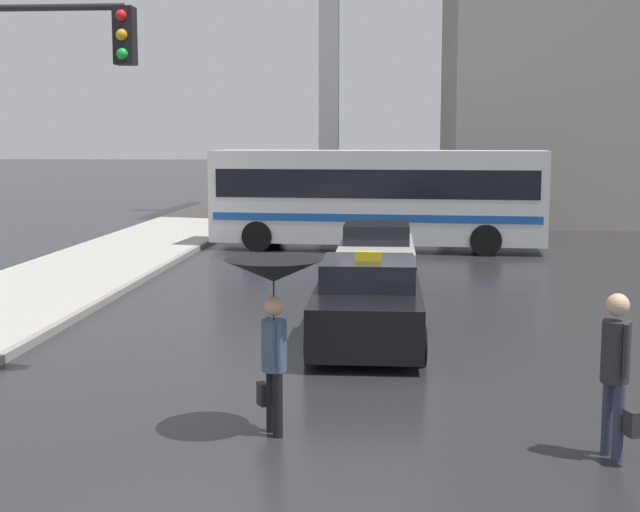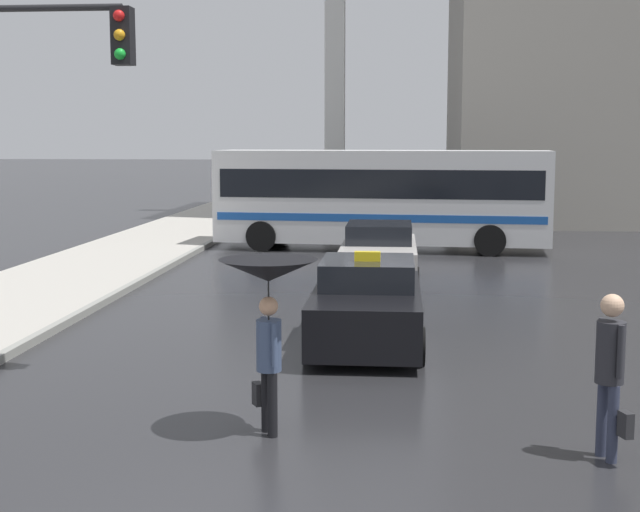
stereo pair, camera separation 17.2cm
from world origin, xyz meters
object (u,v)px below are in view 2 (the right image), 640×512
object	(u,v)px
pedestrian_man	(611,363)
traffic_light	(7,112)
sedan_red	(379,255)
pedestrian_with_umbrella	(268,289)
taxi	(367,305)
city_bus	(382,195)

from	to	relation	value
pedestrian_man	traffic_light	bearing A→B (deg)	-127.80
sedan_red	pedestrian_man	distance (m)	12.44
sedan_red	pedestrian_with_umbrella	xyz separation A→B (m)	(-1.04, -11.60, 1.08)
taxi	sedan_red	bearing A→B (deg)	-90.39
city_bus	pedestrian_with_umbrella	xyz separation A→B (m)	(-0.96, -18.32, 0.00)
city_bus	pedestrian_with_umbrella	size ratio (longest dim) A/B	5.04
taxi	pedestrian_with_umbrella	distance (m)	5.04
pedestrian_man	traffic_light	xyz separation A→B (m)	(-7.95, 2.79, 2.82)
sedan_red	traffic_light	size ratio (longest dim) A/B	0.80
sedan_red	traffic_light	bearing A→B (deg)	61.05
traffic_light	pedestrian_man	bearing A→B (deg)	-19.36
taxi	traffic_light	xyz separation A→B (m)	(-5.11, -2.54, 3.22)
traffic_light	city_bus	bearing A→B (deg)	72.43
taxi	pedestrian_man	world-z (taller)	pedestrian_man
pedestrian_man	taxi	bearing A→B (deg)	-170.42
pedestrian_with_umbrella	sedan_red	bearing A→B (deg)	-33.33
taxi	sedan_red	distance (m)	6.78
city_bus	pedestrian_man	size ratio (longest dim) A/B	5.77
city_bus	traffic_light	world-z (taller)	traffic_light
pedestrian_with_umbrella	traffic_light	bearing A→B (deg)	32.81
city_bus	pedestrian_man	bearing A→B (deg)	-166.72
taxi	pedestrian_man	xyz separation A→B (m)	(2.84, -5.33, 0.40)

